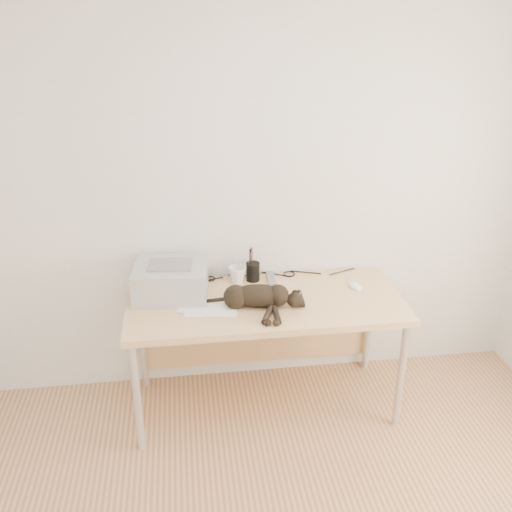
{
  "coord_description": "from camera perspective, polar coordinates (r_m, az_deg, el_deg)",
  "views": [
    {
      "loc": [
        -0.45,
        -1.49,
        2.32
      ],
      "look_at": [
        -0.06,
        1.34,
        1.05
      ],
      "focal_mm": 40.0,
      "sensor_mm": 36.0,
      "label": 1
    }
  ],
  "objects": [
    {
      "name": "printer",
      "position": [
        3.37,
        -8.51,
        -2.36
      ],
      "size": [
        0.45,
        0.4,
        0.2
      ],
      "color": "#B0B0B5",
      "rests_on": "desk"
    },
    {
      "name": "remote_grey",
      "position": [
        3.54,
        1.53,
        -2.3
      ],
      "size": [
        0.06,
        0.18,
        0.02
      ],
      "primitive_type": "cube",
      "rotation": [
        0.0,
        0.0,
        -0.06
      ],
      "color": "gray",
      "rests_on": "desk"
    },
    {
      "name": "cable_tangle",
      "position": [
        3.59,
        0.19,
        -2.0
      ],
      "size": [
        1.36,
        0.08,
        0.01
      ],
      "primitive_type": null,
      "color": "black",
      "rests_on": "desk"
    },
    {
      "name": "desk",
      "position": [
        3.46,
        0.71,
        -5.69
      ],
      "size": [
        1.6,
        0.7,
        0.74
      ],
      "color": "#E1B683",
      "rests_on": "floor"
    },
    {
      "name": "mug",
      "position": [
        3.5,
        -1.89,
        -1.88
      ],
      "size": [
        0.15,
        0.15,
        0.1
      ],
      "primitive_type": "imported",
      "rotation": [
        0.0,
        0.0,
        0.65
      ],
      "color": "white",
      "rests_on": "desk"
    },
    {
      "name": "papers",
      "position": [
        3.25,
        -4.75,
        -5.12
      ],
      "size": [
        0.36,
        0.29,
        0.01
      ],
      "color": "white",
      "rests_on": "desk"
    },
    {
      "name": "mouse",
      "position": [
        3.51,
        9.89,
        -2.79
      ],
      "size": [
        0.09,
        0.13,
        0.04
      ],
      "primitive_type": "ellipsoid",
      "rotation": [
        0.0,
        0.0,
        0.17
      ],
      "color": "white",
      "rests_on": "desk"
    },
    {
      "name": "remote_black",
      "position": [
        3.32,
        4.3,
        -4.26
      ],
      "size": [
        0.06,
        0.18,
        0.02
      ],
      "primitive_type": "cube",
      "rotation": [
        0.0,
        0.0,
        -0.08
      ],
      "color": "black",
      "rests_on": "desk"
    },
    {
      "name": "cat",
      "position": [
        3.22,
        -0.09,
        -4.14
      ],
      "size": [
        0.61,
        0.34,
        0.14
      ],
      "rotation": [
        0.0,
        0.0,
        -0.16
      ],
      "color": "black",
      "rests_on": "desk"
    },
    {
      "name": "pen_cup",
      "position": [
        3.52,
        -0.31,
        -1.54
      ],
      "size": [
        0.08,
        0.08,
        0.22
      ],
      "color": "black",
      "rests_on": "desk"
    },
    {
      "name": "wall_back",
      "position": [
        3.43,
        0.09,
        6.71
      ],
      "size": [
        3.5,
        0.0,
        3.5
      ],
      "primitive_type": "plane",
      "rotation": [
        1.57,
        0.0,
        0.0
      ],
      "color": "white",
      "rests_on": "floor"
    }
  ]
}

